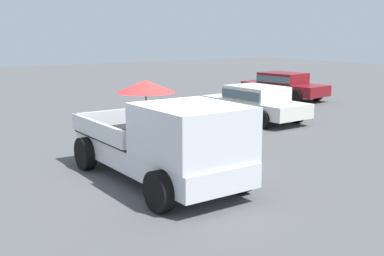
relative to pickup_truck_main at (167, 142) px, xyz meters
The scene contains 4 objects.
ground_plane 1.08m from the pickup_truck_main, behind, with size 80.00×80.00×0.00m, color #4C4C4F.
pickup_truck_main is the anchor object (origin of this frame).
parked_sedan_near 14.92m from the pickup_truck_main, 126.19° to the left, with size 4.51×2.46×1.33m.
parked_sedan_far 8.48m from the pickup_truck_main, 126.12° to the left, with size 4.39×2.17×1.33m.
Camera 1 is at (9.28, -5.19, 3.31)m, focal length 45.16 mm.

